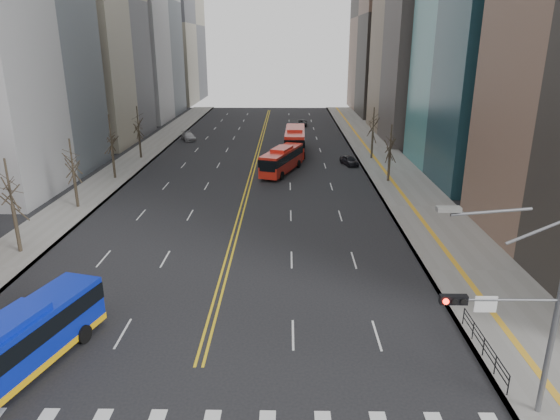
% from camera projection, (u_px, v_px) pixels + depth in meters
% --- Properties ---
extents(sidewalk_right, '(7.00, 130.00, 0.15)m').
position_uv_depth(sidewalk_right, '(392.00, 171.00, 62.28)').
color(sidewalk_right, gray).
rests_on(sidewalk_right, ground).
extents(sidewalk_left, '(5.00, 130.00, 0.15)m').
position_uv_depth(sidewalk_left, '(122.00, 170.00, 62.74)').
color(sidewalk_left, gray).
rests_on(sidewalk_left, ground).
extents(centerline, '(0.55, 100.00, 0.01)m').
position_uv_depth(centerline, '(257.00, 154.00, 72.02)').
color(centerline, gold).
rests_on(centerline, ground).
extents(signal_mast, '(5.37, 0.37, 9.39)m').
position_uv_depth(signal_mast, '(521.00, 314.00, 20.04)').
color(signal_mast, slate).
rests_on(signal_mast, ground).
extents(pedestrian_railing, '(0.06, 6.06, 1.02)m').
position_uv_depth(pedestrian_railing, '(484.00, 344.00, 25.10)').
color(pedestrian_railing, black).
rests_on(pedestrian_railing, sidewalk_right).
extents(street_trees, '(35.20, 47.20, 7.60)m').
position_uv_depth(street_trees, '(175.00, 149.00, 51.19)').
color(street_trees, black).
rests_on(street_trees, ground).
extents(blue_bus, '(5.15, 11.26, 3.24)m').
position_uv_depth(blue_bus, '(12.00, 348.00, 23.24)').
color(blue_bus, '#0B20B0').
rests_on(blue_bus, ground).
extents(red_bus_near, '(5.42, 10.12, 3.18)m').
position_uv_depth(red_bus_near, '(282.00, 159.00, 61.16)').
color(red_bus_near, red).
rests_on(red_bus_near, ground).
extents(red_bus_far, '(3.23, 11.93, 3.74)m').
position_uv_depth(red_bus_far, '(295.00, 139.00, 71.96)').
color(red_bus_far, red).
rests_on(red_bus_far, ground).
extents(car_dark_mid, '(2.53, 3.93, 1.24)m').
position_uv_depth(car_dark_mid, '(349.00, 160.00, 65.41)').
color(car_dark_mid, black).
rests_on(car_dark_mid, ground).
extents(car_silver, '(3.32, 4.79, 1.29)m').
position_uv_depth(car_silver, '(188.00, 136.00, 82.24)').
color(car_silver, gray).
rests_on(car_silver, ground).
extents(car_dark_far, '(2.22, 4.30, 1.16)m').
position_uv_depth(car_dark_far, '(302.00, 123.00, 96.51)').
color(car_dark_far, black).
rests_on(car_dark_far, ground).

